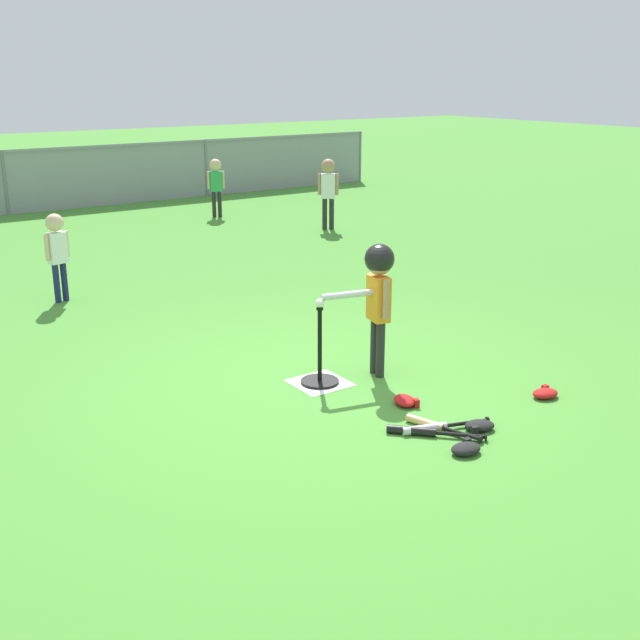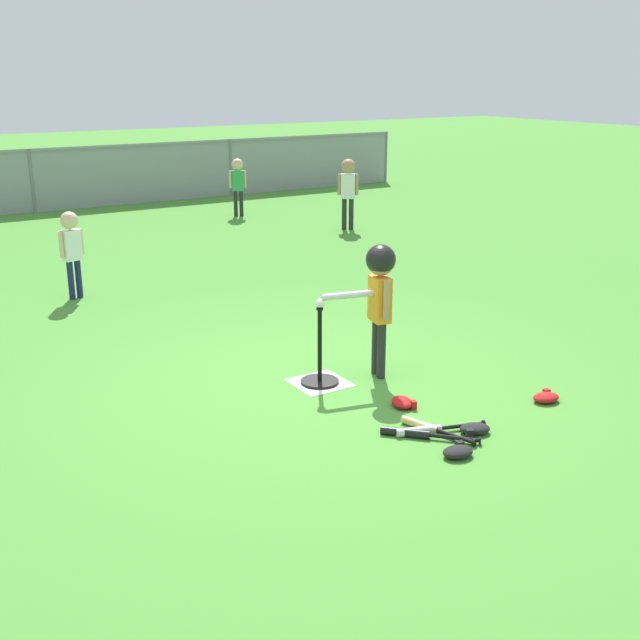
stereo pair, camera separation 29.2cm
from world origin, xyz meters
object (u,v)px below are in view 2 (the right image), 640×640
Objects in this scene: spare_bat_silver at (428,430)px; spare_bat_black at (415,434)px; spare_bat_wood at (427,427)px; fielder_near_left at (348,184)px; glove_near_bats at (546,397)px; baseball_on_tee at (320,303)px; fielder_deep_left at (238,179)px; batting_tee at (320,371)px; glove_by_plate at (403,402)px; glove_tossed_aside at (458,452)px; fielder_deep_right at (71,243)px; batter_child at (379,284)px; glove_outfield_drop at (475,429)px.

spare_bat_silver and spare_bat_black have the same top height.
spare_bat_wood is 0.15m from spare_bat_black.
glove_near_bats is at bearing -111.50° from fielder_near_left.
baseball_on_tee is 1.41m from spare_bat_silver.
batting_tee is at bearing -111.70° from fielder_deep_left.
glove_tossed_aside is (-0.20, -0.86, 0.00)m from glove_by_plate.
baseball_on_tee is 0.07× the size of fielder_deep_left.
spare_bat_wood is at bearing 15.32° from spare_bat_black.
fielder_deep_right reaches higher than spare_bat_silver.
spare_bat_silver is (-3.81, -6.70, -0.70)m from fielder_near_left.
glove_tossed_aside is at bearing -98.13° from spare_bat_silver.
baseball_on_tee is 1.38m from spare_bat_wood.
glove_near_bats is (1.28, -0.04, 0.01)m from spare_bat_black.
fielder_deep_left reaches higher than fielder_deep_right.
spare_bat_black is at bearing -88.87° from baseball_on_tee.
baseball_on_tee is 0.28× the size of glove_by_plate.
glove_by_plate is at bearing -69.26° from batting_tee.
batting_tee is 8.87× the size of baseball_on_tee.
spare_bat_wood is 2.51× the size of glove_tossed_aside.
batting_tee is at bearing -74.93° from fielder_deep_right.
batting_tee is at bearing 110.74° from glove_by_plate.
batting_tee is 1.24m from spare_bat_silver.
batter_child is 1.45m from spare_bat_black.
glove_by_plate is (0.28, -0.75, -0.07)m from batting_tee.
spare_bat_silver is at bearing 81.87° from glove_tossed_aside.
glove_by_plate is 0.88m from glove_tossed_aside.
batting_tee is 0.81m from glove_by_plate.
glove_outfield_drop is (0.34, 0.21, 0.00)m from glove_tossed_aside.
batting_tee reaches higher than spare_bat_black.
fielder_deep_left is 1.54× the size of spare_bat_silver.
fielder_deep_right is at bearing 101.67° from spare_bat_black.
glove_tossed_aside reaches higher than spare_bat_silver.
glove_by_plate is 1.11× the size of glove_near_bats.
spare_bat_silver is at bearing 0.97° from spare_bat_black.
fielder_deep_right reaches higher than glove_outfield_drop.
spare_bat_black is at bearing -179.03° from spare_bat_silver.
fielder_deep_left is at bearing 71.87° from glove_by_plate.
fielder_deep_left is 3.83× the size of glove_outfield_drop.
fielder_deep_right is at bearing 106.06° from glove_by_plate.
batting_tee is at bearing 106.90° from glove_outfield_drop.
glove_tossed_aside is (0.09, -1.61, -0.66)m from baseball_on_tee.
batting_tee is at bearing 93.11° from glove_tossed_aside.
glove_near_bats is at bearing -27.16° from glove_by_plate.
baseball_on_tee is 1.04m from glove_by_plate.
fielder_near_left reaches higher than glove_outfield_drop.
baseball_on_tee is 0.53m from batter_child.
baseball_on_tee is 3.81m from fielder_deep_right.
glove_by_plate is 0.99× the size of glove_outfield_drop.
batting_tee is at bearing 135.62° from glove_near_bats.
fielder_near_left is at bearing 59.60° from spare_bat_black.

